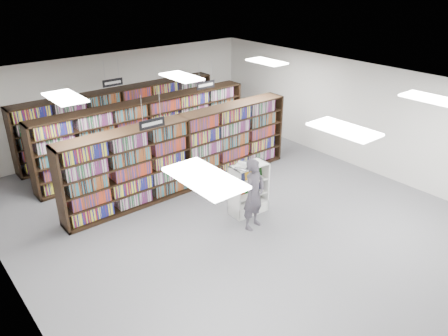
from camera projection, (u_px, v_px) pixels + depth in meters
floor at (231, 216)px, 10.97m from camera, size 12.00×12.00×0.00m
ceiling at (232, 91)px, 9.62m from camera, size 10.00×12.00×0.10m
wall_back at (116, 101)px, 14.51m from camera, size 10.00×0.10×3.20m
wall_left at (7, 232)px, 7.44m from camera, size 0.10×12.00×3.20m
wall_right at (359, 116)px, 13.15m from camera, size 0.10×12.00×3.20m
bookshelf_row_near at (185, 153)px, 11.93m from camera, size 7.00×0.60×2.10m
bookshelf_row_mid at (148, 133)px, 13.34m from camera, size 7.00×0.60×2.10m
bookshelf_row_far at (122, 119)px, 14.54m from camera, size 7.00×0.60×2.10m
aisle_sign_left at (152, 123)px, 9.75m from camera, size 0.65×0.02×0.80m
aisle_sign_right at (206, 84)px, 12.87m from camera, size 0.65×0.02×0.80m
aisle_sign_center at (113, 82)px, 13.13m from camera, size 0.65×0.02×0.80m
troffer_front_left at (205, 178)px, 5.81m from camera, size 0.60×1.20×0.04m
troffer_front_center at (344, 129)px, 7.52m from camera, size 0.60×1.20×0.04m
troffer_front_right at (432, 99)px, 9.24m from camera, size 0.60×1.20×0.04m
troffer_back_left at (65, 97)px, 9.33m from camera, size 0.60×1.20×0.04m
troffer_back_center at (181, 77)px, 11.04m from camera, size 0.60×1.20×0.04m
troffer_back_right at (267, 62)px, 12.75m from camera, size 0.60×1.20×0.04m
endcap_display at (248, 195)px, 10.99m from camera, size 0.97×0.53×1.33m
open_book at (244, 165)px, 10.50m from camera, size 0.65×0.52×0.13m
shopper at (254, 194)px, 10.16m from camera, size 0.72×0.56×1.76m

